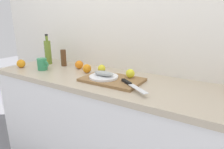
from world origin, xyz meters
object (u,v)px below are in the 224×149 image
at_px(white_plate, 104,77).
at_px(coffee_mug_0, 42,64).
at_px(cutting_board, 112,80).
at_px(chef_knife, 130,84).
at_px(orange_0, 21,64).
at_px(pepper_mill, 63,58).
at_px(olive_oil_bottle, 48,52).
at_px(fish_fillet, 104,73).
at_px(lemon_0, 130,74).

height_order(white_plate, coffee_mug_0, coffee_mug_0).
relative_size(cutting_board, chef_knife, 1.70).
xyz_separation_m(chef_knife, orange_0, (-1.13, -0.03, 0.01)).
height_order(white_plate, pepper_mill, pepper_mill).
relative_size(white_plate, olive_oil_bottle, 0.72).
xyz_separation_m(fish_fillet, olive_oil_bottle, (-0.78, 0.16, 0.07)).
bearing_deg(coffee_mug_0, fish_fillet, 3.23).
bearing_deg(chef_knife, white_plate, -158.10).
height_order(white_plate, chef_knife, chef_knife).
relative_size(cutting_board, fish_fillet, 2.70).
height_order(cutting_board, coffee_mug_0, coffee_mug_0).
distance_m(cutting_board, orange_0, 0.95).
distance_m(lemon_0, coffee_mug_0, 0.82).
distance_m(fish_fillet, lemon_0, 0.20).
relative_size(lemon_0, coffee_mug_0, 0.53).
bearing_deg(white_plate, fish_fillet, 180.00).
xyz_separation_m(white_plate, coffee_mug_0, (-0.64, -0.04, 0.03)).
distance_m(white_plate, orange_0, 0.88).
bearing_deg(pepper_mill, coffee_mug_0, -102.89).
xyz_separation_m(coffee_mug_0, orange_0, (-0.24, -0.05, -0.01)).
bearing_deg(chef_knife, orange_0, -144.45).
xyz_separation_m(lemon_0, coffee_mug_0, (-0.81, -0.14, -0.00)).
xyz_separation_m(fish_fillet, chef_knife, (0.25, -0.05, -0.02)).
distance_m(cutting_board, fish_fillet, 0.08).
bearing_deg(lemon_0, orange_0, -169.90).
xyz_separation_m(cutting_board, orange_0, (-0.94, -0.10, 0.03)).
bearing_deg(olive_oil_bottle, pepper_mill, 6.33).
relative_size(fish_fillet, lemon_0, 2.46).
bearing_deg(fish_fillet, cutting_board, 15.43).
height_order(olive_oil_bottle, pepper_mill, olive_oil_bottle).
bearing_deg(orange_0, coffee_mug_0, 11.46).
bearing_deg(coffee_mug_0, olive_oil_bottle, 126.57).
relative_size(chef_knife, lemon_0, 3.89).
xyz_separation_m(white_plate, lemon_0, (0.17, 0.10, 0.03)).
height_order(chef_knife, coffee_mug_0, coffee_mug_0).
height_order(orange_0, pepper_mill, pepper_mill).
xyz_separation_m(cutting_board, coffee_mug_0, (-0.70, -0.05, 0.04)).
xyz_separation_m(lemon_0, orange_0, (-1.05, -0.19, -0.01)).
distance_m(white_plate, olive_oil_bottle, 0.80).
relative_size(chef_knife, pepper_mill, 1.63).
relative_size(lemon_0, orange_0, 0.86).
distance_m(cutting_board, pepper_mill, 0.67).
relative_size(white_plate, pepper_mill, 1.37).
bearing_deg(chef_knife, fish_fillet, -158.10).
distance_m(lemon_0, orange_0, 1.06).
bearing_deg(lemon_0, pepper_mill, 174.36).
bearing_deg(white_plate, pepper_mill, 163.33).
xyz_separation_m(lemon_0, olive_oil_bottle, (-0.95, 0.05, 0.07)).
xyz_separation_m(chef_knife, pepper_mill, (-0.84, 0.23, 0.05)).
bearing_deg(olive_oil_bottle, chef_knife, -11.44).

